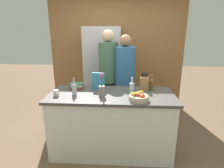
{
  "coord_description": "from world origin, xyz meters",
  "views": [
    {
      "loc": [
        0.17,
        -2.57,
        1.84
      ],
      "look_at": [
        0.0,
        0.1,
        1.05
      ],
      "focal_mm": 30.0,
      "sensor_mm": 36.0,
      "label": 1
    }
  ],
  "objects": [
    {
      "name": "person_in_blue",
      "position": [
        0.19,
        0.74,
        0.98
      ],
      "size": [
        0.37,
        0.37,
        1.75
      ],
      "rotation": [
        0.0,
        0.0,
        0.13
      ],
      "color": "#383842",
      "rests_on": "ground_plane"
    },
    {
      "name": "person_at_sink",
      "position": [
        -0.12,
        0.83,
        1.03
      ],
      "size": [
        0.35,
        0.35,
        1.83
      ],
      "rotation": [
        0.0,
        0.0,
        0.4
      ],
      "color": "#383842",
      "rests_on": "ground_plane"
    },
    {
      "name": "flower_vase",
      "position": [
        -0.13,
        -0.13,
        1.03
      ],
      "size": [
        0.09,
        0.09,
        0.34
      ],
      "color": "gray",
      "rests_on": "kitchen_island"
    },
    {
      "name": "cereal_box",
      "position": [
        -0.22,
        0.22,
        1.06
      ],
      "size": [
        0.19,
        0.1,
        0.26
      ],
      "color": "teal",
      "rests_on": "kitchen_island"
    },
    {
      "name": "refrigerator",
      "position": [
        -0.28,
        1.44,
        0.94
      ],
      "size": [
        0.76,
        0.62,
        1.88
      ],
      "color": "#B7B7BC",
      "rests_on": "ground_plane"
    },
    {
      "name": "kitchen_island",
      "position": [
        0.0,
        0.0,
        0.47
      ],
      "size": [
        1.83,
        0.8,
        0.93
      ],
      "color": "silver",
      "rests_on": "ground_plane"
    },
    {
      "name": "knife_block",
      "position": [
        0.48,
        0.2,
        1.04
      ],
      "size": [
        0.12,
        0.1,
        0.28
      ],
      "color": "olive",
      "rests_on": "kitchen_island"
    },
    {
      "name": "bottle_vinegar",
      "position": [
        -0.53,
        -0.07,
        1.03
      ],
      "size": [
        0.07,
        0.07,
        0.25
      ],
      "color": "#B2BCC1",
      "rests_on": "kitchen_island"
    },
    {
      "name": "bottle_oil",
      "position": [
        0.29,
        0.04,
        1.02
      ],
      "size": [
        0.07,
        0.07,
        0.24
      ],
      "color": "#B2BCC1",
      "rests_on": "kitchen_island"
    },
    {
      "name": "bottle_wine",
      "position": [
        0.61,
        0.24,
        1.02
      ],
      "size": [
        0.06,
        0.06,
        0.24
      ],
      "color": "brown",
      "rests_on": "kitchen_island"
    },
    {
      "name": "fruit_bowl",
      "position": [
        0.38,
        -0.24,
        0.98
      ],
      "size": [
        0.27,
        0.27,
        0.11
      ],
      "color": "tan",
      "rests_on": "kitchen_island"
    },
    {
      "name": "back_wall_wood",
      "position": [
        0.0,
        1.8,
        1.3
      ],
      "size": [
        3.03,
        0.12,
        2.6
      ],
      "color": "olive",
      "rests_on": "ground_plane"
    },
    {
      "name": "ground_plane",
      "position": [
        0.0,
        0.0,
        0.0
      ],
      "size": [
        14.0,
        14.0,
        0.0
      ],
      "primitive_type": "plane",
      "color": "brown"
    },
    {
      "name": "book_stack",
      "position": [
        -0.56,
        0.2,
        0.98
      ],
      "size": [
        0.21,
        0.16,
        0.09
      ],
      "color": "maroon",
      "rests_on": "kitchen_island"
    },
    {
      "name": "coffee_mug",
      "position": [
        -0.77,
        -0.14,
        0.97
      ],
      "size": [
        0.08,
        0.11,
        0.09
      ],
      "color": "silver",
      "rests_on": "kitchen_island"
    }
  ]
}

